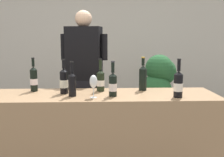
% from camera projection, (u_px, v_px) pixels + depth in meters
% --- Properties ---
extents(wall_back, '(8.00, 0.10, 2.80)m').
position_uv_depth(wall_back, '(98.00, 39.00, 5.08)').
color(wall_back, beige).
rests_on(wall_back, ground_plane).
extents(counter, '(2.33, 0.61, 0.91)m').
position_uv_depth(counter, '(95.00, 140.00, 2.66)').
color(counter, '#9E7A56').
rests_on(counter, ground_plane).
extents(wine_bottle_0, '(0.08, 0.08, 0.35)m').
position_uv_depth(wine_bottle_0, '(178.00, 84.00, 2.45)').
color(wine_bottle_0, black).
rests_on(wine_bottle_0, counter).
extents(wine_bottle_1, '(0.07, 0.07, 0.34)m').
position_uv_depth(wine_bottle_1, '(34.00, 79.00, 2.72)').
color(wine_bottle_1, black).
rests_on(wine_bottle_1, counter).
extents(wine_bottle_2, '(0.08, 0.08, 0.32)m').
position_uv_depth(wine_bottle_2, '(101.00, 80.00, 2.73)').
color(wine_bottle_2, black).
rests_on(wine_bottle_2, counter).
extents(wine_bottle_3, '(0.08, 0.08, 0.34)m').
position_uv_depth(wine_bottle_3, '(143.00, 77.00, 2.76)').
color(wine_bottle_3, black).
rests_on(wine_bottle_3, counter).
extents(wine_bottle_4, '(0.07, 0.07, 0.32)m').
position_uv_depth(wine_bottle_4, '(113.00, 84.00, 2.49)').
color(wine_bottle_4, black).
rests_on(wine_bottle_4, counter).
extents(wine_bottle_5, '(0.07, 0.07, 0.32)m').
position_uv_depth(wine_bottle_5, '(72.00, 83.00, 2.49)').
color(wine_bottle_5, black).
rests_on(wine_bottle_5, counter).
extents(wine_bottle_6, '(0.08, 0.08, 0.33)m').
position_uv_depth(wine_bottle_6, '(64.00, 81.00, 2.61)').
color(wine_bottle_6, black).
rests_on(wine_bottle_6, counter).
extents(wine_glass, '(0.07, 0.07, 0.21)m').
position_uv_depth(wine_glass, '(93.00, 82.00, 2.42)').
color(wine_glass, silver).
rests_on(wine_glass, counter).
extents(person_server, '(0.56, 0.31, 1.75)m').
position_uv_depth(person_server, '(84.00, 86.00, 3.29)').
color(person_server, black).
rests_on(person_server, ground_plane).
extents(potted_shrub, '(0.57, 0.63, 1.20)m').
position_uv_depth(potted_shrub, '(157.00, 85.00, 3.92)').
color(potted_shrub, brown).
rests_on(potted_shrub, ground_plane).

